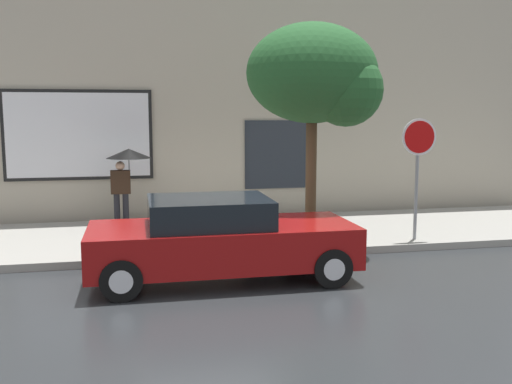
% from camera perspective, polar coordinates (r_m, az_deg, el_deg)
% --- Properties ---
extents(ground_plane, '(60.00, 60.00, 0.00)m').
position_cam_1_polar(ground_plane, '(9.94, -4.03, -8.43)').
color(ground_plane, '#282B2D').
extents(sidewalk, '(20.00, 4.00, 0.15)m').
position_cam_1_polar(sidewalk, '(12.81, -5.89, -4.42)').
color(sidewalk, gray).
rests_on(sidewalk, ground).
extents(building_facade, '(20.00, 0.67, 7.00)m').
position_cam_1_polar(building_facade, '(15.02, -7.20, 10.42)').
color(building_facade, '#B2A893').
rests_on(building_facade, ground).
extents(parked_car, '(4.40, 1.89, 1.39)m').
position_cam_1_polar(parked_car, '(9.66, -3.60, -4.68)').
color(parked_car, maroon).
rests_on(parked_car, ground).
extents(pedestrian_with_umbrella, '(1.04, 1.04, 1.82)m').
position_cam_1_polar(pedestrian_with_umbrella, '(13.67, -12.73, 2.76)').
color(pedestrian_with_umbrella, black).
rests_on(pedestrian_with_umbrella, sidewalk).
extents(street_tree, '(2.63, 2.24, 4.40)m').
position_cam_1_polar(street_tree, '(11.62, 6.28, 11.23)').
color(street_tree, '#4C3823').
rests_on(street_tree, sidewalk).
extents(stop_sign, '(0.76, 0.10, 2.53)m').
position_cam_1_polar(stop_sign, '(12.33, 15.79, 3.60)').
color(stop_sign, gray).
rests_on(stop_sign, sidewalk).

